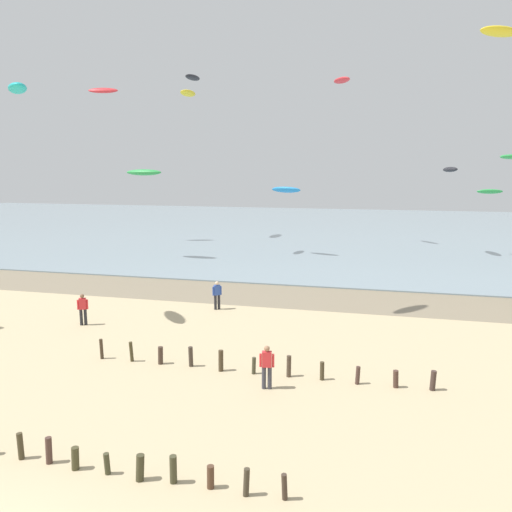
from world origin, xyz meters
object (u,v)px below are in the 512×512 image
person_left_flank (83,308)px  kite_aloft_2 (450,169)px  person_mid_beach (217,294)px  kite_aloft_8 (512,157)px  kite_aloft_11 (193,77)px  kite_aloft_7 (188,93)px  kite_aloft_4 (144,172)px  kite_aloft_3 (103,90)px  person_far_down_beach (267,366)px  kite_aloft_5 (17,88)px  kite_aloft_6 (490,191)px  kite_aloft_1 (342,80)px  kite_aloft_9 (286,190)px  kite_aloft_0 (500,31)px

person_left_flank → kite_aloft_2: bearing=52.1°
person_mid_beach → kite_aloft_8: kite_aloft_8 is taller
kite_aloft_2 → kite_aloft_11: 25.45m
kite_aloft_7 → kite_aloft_8: (32.60, -9.73, -7.60)m
person_left_flank → kite_aloft_4: kite_aloft_4 is taller
kite_aloft_3 → kite_aloft_8: size_ratio=1.28×
person_far_down_beach → kite_aloft_3: (-25.61, 33.33, 15.72)m
kite_aloft_5 → kite_aloft_6: bearing=95.3°
kite_aloft_3 → kite_aloft_6: (39.63, 0.24, -10.47)m
kite_aloft_5 → kite_aloft_6: 40.39m
person_far_down_beach → kite_aloft_1: bearing=90.5°
kite_aloft_9 → kite_aloft_0: bearing=171.8°
kite_aloft_1 → kite_aloft_6: kite_aloft_1 is taller
person_left_flank → kite_aloft_2: kite_aloft_2 is taller
kite_aloft_11 → kite_aloft_5: bearing=4.5°
person_far_down_beach → kite_aloft_7: size_ratio=0.49×
kite_aloft_8 → kite_aloft_3: bearing=-40.5°
kite_aloft_2 → kite_aloft_5: 37.26m
person_far_down_beach → person_left_flank: bearing=154.5°
person_far_down_beach → kite_aloft_6: kite_aloft_6 is taller
kite_aloft_4 → kite_aloft_9: 13.16m
kite_aloft_5 → person_mid_beach: bearing=77.5°
kite_aloft_7 → kite_aloft_8: size_ratio=1.39×
kite_aloft_7 → kite_aloft_4: bearing=-172.4°
kite_aloft_1 → kite_aloft_5: (-13.84, -32.37, -5.11)m
kite_aloft_3 → kite_aloft_4: (8.86, -8.97, -8.69)m
kite_aloft_0 → person_left_flank: bearing=1.8°
kite_aloft_7 → kite_aloft_8: kite_aloft_7 is taller
person_left_flank → kite_aloft_11: (-1.84, 22.17, 15.58)m
kite_aloft_9 → kite_aloft_11: bearing=29.8°
person_mid_beach → kite_aloft_5: (-8.97, -4.63, 11.38)m
kite_aloft_2 → kite_aloft_11: kite_aloft_11 is taller
kite_aloft_6 → kite_aloft_3: bearing=-6.2°
kite_aloft_8 → person_left_flank: bearing=8.0°
person_left_flank → kite_aloft_3: size_ratio=0.53×
kite_aloft_5 → kite_aloft_6: (28.22, 28.25, -6.13)m
kite_aloft_8 → kite_aloft_0: bearing=33.3°
person_left_flank → kite_aloft_11: 27.16m
person_far_down_beach → kite_aloft_9: 30.05m
kite_aloft_2 → kite_aloft_5: kite_aloft_5 is taller
kite_aloft_6 → kite_aloft_7: size_ratio=0.67×
kite_aloft_6 → kite_aloft_9: (-18.64, -4.38, 0.16)m
kite_aloft_11 → kite_aloft_7: bearing=-149.4°
kite_aloft_5 → person_left_flank: bearing=50.8°
person_far_down_beach → kite_aloft_9: size_ratio=0.56×
kite_aloft_0 → kite_aloft_4: 29.82m
kite_aloft_0 → kite_aloft_3: 38.94m
kite_aloft_2 → kite_aloft_11: (-23.41, -5.56, 8.29)m
kite_aloft_3 → kite_aloft_11: (12.52, -5.80, -0.14)m
kite_aloft_4 → kite_aloft_9: size_ratio=1.14×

